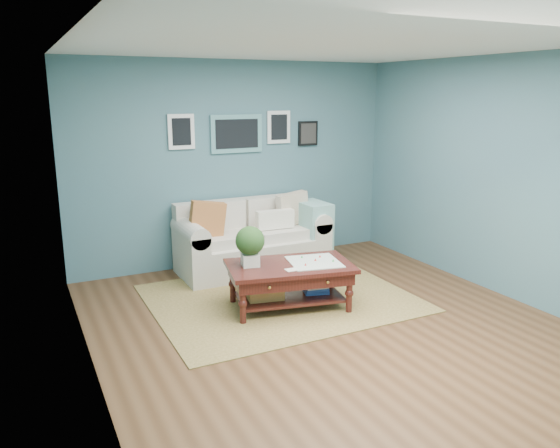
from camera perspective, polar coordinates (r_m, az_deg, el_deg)
room_shell at (r=5.22m, az=5.41°, el=3.34°), size 5.00×5.02×2.70m
area_rug at (r=6.26m, az=0.03°, el=-7.74°), size 2.84×2.27×0.01m
loveseat at (r=7.18m, az=-2.39°, el=-1.54°), size 1.96×0.89×1.01m
coffee_table at (r=5.86m, az=0.33°, el=-5.04°), size 1.45×1.02×0.92m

